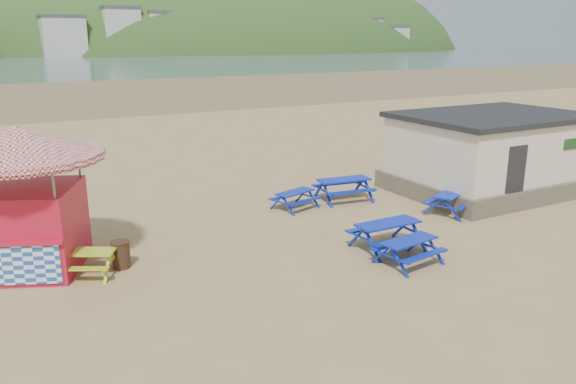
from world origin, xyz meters
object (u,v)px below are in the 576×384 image
ice_cream_kiosk (23,181)px  picnic_table_blue_b (344,189)px  litter_bin (121,254)px  amenity_block (490,152)px  picnic_table_yellow (84,263)px

ice_cream_kiosk → picnic_table_blue_b: bearing=31.1°
ice_cream_kiosk → litter_bin: bearing=-3.3°
picnic_table_blue_b → amenity_block: 6.34m
picnic_table_blue_b → ice_cream_kiosk: 11.41m
picnic_table_yellow → picnic_table_blue_b: bearing=42.9°
picnic_table_blue_b → litter_bin: 9.36m
picnic_table_yellow → litter_bin: (0.96, 0.02, 0.05)m
ice_cream_kiosk → litter_bin: (2.12, -1.08, -2.06)m
picnic_table_blue_b → ice_cream_kiosk: size_ratio=0.38×
litter_bin → amenity_block: 15.12m
picnic_table_yellow → ice_cream_kiosk: 2.65m
ice_cream_kiosk → amenity_block: (17.16, -0.18, -0.88)m
picnic_table_blue_b → amenity_block: amenity_block is taller
litter_bin → amenity_block: (15.04, 0.91, 1.18)m
picnic_table_blue_b → ice_cream_kiosk: bearing=-165.2°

